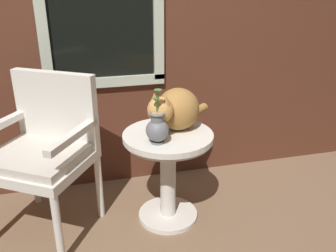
% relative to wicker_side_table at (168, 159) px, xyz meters
% --- Properties ---
extents(ground_plane, '(6.00, 6.00, 0.00)m').
position_rel_wicker_side_table_xyz_m(ground_plane, '(-0.08, -0.09, -0.43)').
color(ground_plane, '#7F6047').
extents(back_wall, '(4.00, 0.07, 2.60)m').
position_rel_wicker_side_table_xyz_m(back_wall, '(-0.08, 0.58, 0.87)').
color(back_wall, '#562D1E').
rests_on(back_wall, ground_plane).
extents(wicker_side_table, '(0.55, 0.55, 0.61)m').
position_rel_wicker_side_table_xyz_m(wicker_side_table, '(0.00, 0.00, 0.00)').
color(wicker_side_table, silver).
rests_on(wicker_side_table, ground_plane).
extents(wicker_chair, '(0.73, 0.72, 0.97)m').
position_rel_wicker_side_table_xyz_m(wicker_chair, '(-0.73, 0.13, 0.13)').
color(wicker_chair, silver).
rests_on(wicker_chair, ground_plane).
extents(cat, '(0.48, 0.41, 0.27)m').
position_rel_wicker_side_table_xyz_m(cat, '(0.06, 0.05, 0.31)').
color(cat, '#AD7A3D').
rests_on(cat, wicker_side_table).
extents(pewter_vase_with_ivy, '(0.13, 0.13, 0.33)m').
position_rel_wicker_side_table_xyz_m(pewter_vase_with_ivy, '(-0.09, -0.11, 0.27)').
color(pewter_vase_with_ivy, slate).
rests_on(pewter_vase_with_ivy, wicker_side_table).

